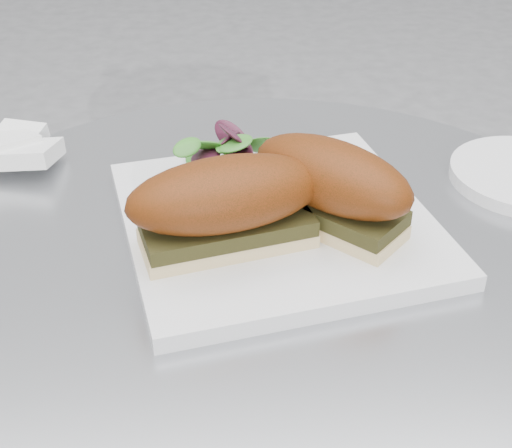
{
  "coord_description": "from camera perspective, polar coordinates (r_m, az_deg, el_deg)",
  "views": [
    {
      "loc": [
        -0.05,
        -0.5,
        1.1
      ],
      "look_at": [
        -0.01,
        0.0,
        0.77
      ],
      "focal_mm": 50.0,
      "sensor_mm": 36.0,
      "label": 1
    }
  ],
  "objects": [
    {
      "name": "salad",
      "position": [
        0.71,
        -2.03,
        5.94
      ],
      "size": [
        0.1,
        0.1,
        0.05
      ],
      "primitive_type": null,
      "color": "green",
      "rests_on": "plate"
    },
    {
      "name": "sandwich_right",
      "position": [
        0.62,
        6.04,
        3.18
      ],
      "size": [
        0.16,
        0.16,
        0.08
      ],
      "rotation": [
        0.0,
        0.0,
        -0.76
      ],
      "color": "beige",
      "rests_on": "plate"
    },
    {
      "name": "table",
      "position": [
        0.8,
        0.74,
        -17.15
      ],
      "size": [
        0.7,
        0.7,
        0.73
      ],
      "color": "#A2A5A9",
      "rests_on": "ground"
    },
    {
      "name": "sandwich_left",
      "position": [
        0.59,
        -2.37,
        1.7
      ],
      "size": [
        0.18,
        0.12,
        0.08
      ],
      "rotation": [
        0.0,
        0.0,
        0.24
      ],
      "color": "beige",
      "rests_on": "plate"
    },
    {
      "name": "plate",
      "position": [
        0.66,
        1.64,
        0.23
      ],
      "size": [
        0.32,
        0.32,
        0.02
      ],
      "primitive_type": "cube",
      "rotation": [
        0.0,
        0.0,
        0.2
      ],
      "color": "silver",
      "rests_on": "table"
    },
    {
      "name": "napkin",
      "position": [
        0.81,
        -18.94,
        5.09
      ],
      "size": [
        0.13,
        0.13,
        0.02
      ],
      "primitive_type": null,
      "rotation": [
        0.0,
        0.0,
        0.35
      ],
      "color": "white",
      "rests_on": "table"
    }
  ]
}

